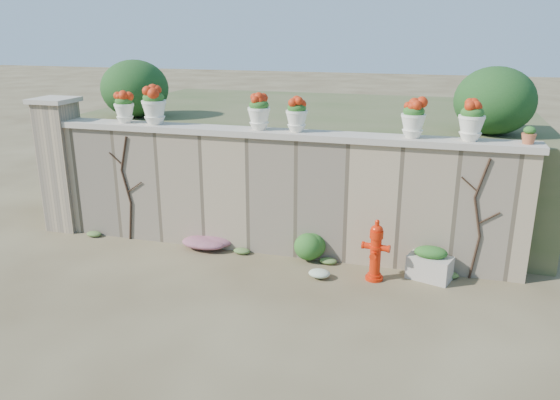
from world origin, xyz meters
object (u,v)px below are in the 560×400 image
(planter_box, at_px, (430,264))
(terracotta_pot, at_px, (529,136))
(fire_hydrant, at_px, (376,250))
(urn_pot_0, at_px, (124,107))

(planter_box, relative_size, terracotta_pot, 2.94)
(fire_hydrant, bearing_deg, urn_pot_0, 179.17)
(fire_hydrant, xyz_separation_m, planter_box, (0.81, 0.26, -0.24))
(urn_pot_0, relative_size, terracotta_pot, 2.19)
(fire_hydrant, relative_size, terracotta_pot, 3.93)
(fire_hydrant, distance_m, urn_pot_0, 4.94)
(planter_box, height_order, terracotta_pot, terracotta_pot)
(planter_box, xyz_separation_m, terracotta_pot, (1.20, 0.41, 1.97))
(planter_box, height_order, urn_pot_0, urn_pot_0)
(planter_box, bearing_deg, fire_hydrant, -144.63)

